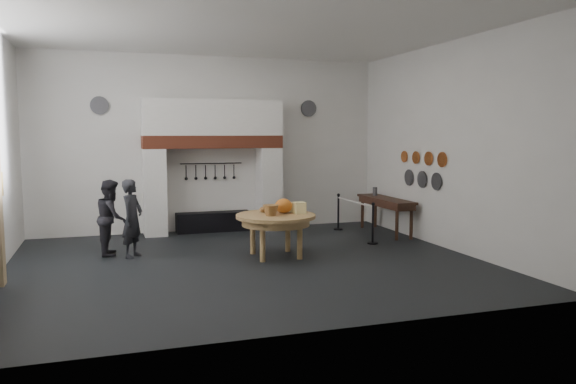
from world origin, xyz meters
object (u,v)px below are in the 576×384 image
object	(u,v)px
visitor_far	(111,217)
side_table	(386,199)
iron_range	(213,222)
visitor_near	(132,218)
barrier_post_far	(338,213)
barrier_post_near	(373,224)
work_table	(276,216)

from	to	relation	value
visitor_far	side_table	size ratio (longest dim) A/B	0.72
iron_range	visitor_near	size ratio (longest dim) A/B	1.19
visitor_far	barrier_post_far	world-z (taller)	visitor_far
barrier_post_near	side_table	bearing A→B (deg)	50.98
visitor_far	barrier_post_near	distance (m)	5.75
work_table	visitor_far	distance (m)	3.44
visitor_far	barrier_post_far	size ratio (longest dim) A/B	1.75
iron_range	visitor_near	world-z (taller)	visitor_near
iron_range	barrier_post_far	bearing A→B (deg)	-13.63
iron_range	visitor_far	world-z (taller)	visitor_far
visitor_near	barrier_post_far	distance (m)	5.58
barrier_post_far	iron_range	bearing A→B (deg)	166.37
visitor_far	barrier_post_near	world-z (taller)	visitor_far
side_table	visitor_near	bearing A→B (deg)	-172.08
visitor_near	visitor_far	bearing A→B (deg)	75.31
barrier_post_near	iron_range	bearing A→B (deg)	138.87
side_table	barrier_post_far	size ratio (longest dim) A/B	2.44
barrier_post_near	barrier_post_far	distance (m)	2.00
barrier_post_near	visitor_far	bearing A→B (deg)	173.19
visitor_near	visitor_far	xyz separation A→B (m)	(-0.40, 0.40, -0.01)
iron_range	visitor_far	xyz separation A→B (m)	(-2.53, -2.09, 0.54)
visitor_far	iron_range	bearing A→B (deg)	-45.74
work_table	barrier_post_far	world-z (taller)	barrier_post_far
side_table	barrier_post_far	distance (m)	1.33
barrier_post_far	visitor_near	bearing A→B (deg)	-162.02
side_table	barrier_post_far	world-z (taller)	same
visitor_near	barrier_post_near	xyz separation A→B (m)	(5.30, -0.28, -0.35)
visitor_far	barrier_post_far	bearing A→B (deg)	-72.27
visitor_far	work_table	bearing A→B (deg)	-106.77
barrier_post_near	barrier_post_far	bearing A→B (deg)	90.00
iron_range	visitor_near	bearing A→B (deg)	-130.52
barrier_post_far	work_table	bearing A→B (deg)	-134.12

